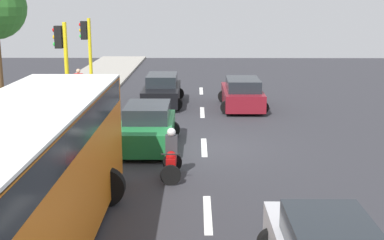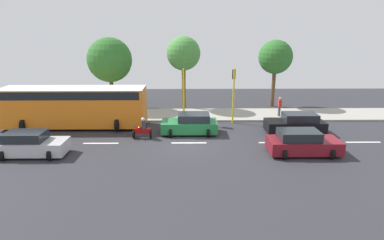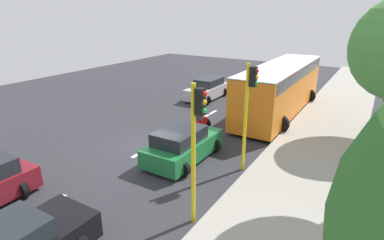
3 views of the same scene
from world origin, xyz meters
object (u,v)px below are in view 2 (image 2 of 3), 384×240
object	(u,v)px
car_maroon	(302,143)
motorcycle	(142,130)
street_tree_center	(183,54)
pedestrian_near_signal	(280,106)
traffic_light_midblock	(184,88)
street_tree_south	(275,57)
traffic_light_corner	(234,88)
car_silver	(31,145)
city_bus	(74,104)
street_tree_north	(110,60)
car_black	(296,124)
car_green	(190,124)

from	to	relation	value
car_maroon	motorcycle	size ratio (longest dim) A/B	2.84
car_maroon	street_tree_center	xyz separation A→B (m)	(11.57, 7.49, 4.54)
car_maroon	pedestrian_near_signal	size ratio (longest dim) A/B	2.57
car_maroon	traffic_light_midblock	size ratio (longest dim) A/B	0.96
street_tree_south	car_maroon	bearing A→B (deg)	173.62
motorcycle	traffic_light_corner	distance (m)	8.23
car_silver	traffic_light_corner	xyz separation A→B (m)	(6.88, -13.32, 2.22)
motorcycle	pedestrian_near_signal	xyz separation A→B (m)	(5.26, -11.22, 0.42)
street_tree_south	traffic_light_corner	bearing A→B (deg)	139.81
city_bus	traffic_light_midblock	size ratio (longest dim) A/B	2.44
car_silver	city_bus	bearing A→B (deg)	-7.42
car_silver	traffic_light_corner	bearing A→B (deg)	-62.66
car_silver	street_tree_north	distance (m)	12.50
car_maroon	city_bus	bearing A→B (deg)	70.31
traffic_light_corner	car_maroon	bearing A→B (deg)	-153.60
street_tree_north	car_black	bearing A→B (deg)	-116.14
car_black	traffic_light_corner	distance (m)	5.61
car_maroon	car_green	bearing A→B (deg)	59.62
car_green	motorcycle	xyz separation A→B (m)	(-1.04, 3.40, -0.07)
motorcycle	traffic_light_corner	world-z (taller)	traffic_light_corner
street_tree_center	traffic_light_midblock	bearing A→B (deg)	-179.23
street_tree_north	traffic_light_midblock	bearing A→B (deg)	-124.19
car_maroon	traffic_light_midblock	bearing A→B (deg)	47.41
car_maroon	car_green	distance (m)	8.01
street_tree_south	car_green	bearing A→B (deg)	135.46
car_silver	city_bus	size ratio (longest dim) A/B	0.38
car_green	car_silver	distance (m)	10.62
city_bus	traffic_light_midblock	world-z (taller)	traffic_light_midblock
car_silver	car_maroon	bearing A→B (deg)	-89.81
pedestrian_near_signal	car_green	bearing A→B (deg)	118.36
traffic_light_corner	street_tree_center	distance (m)	6.69
street_tree_north	traffic_light_corner	bearing A→B (deg)	-113.27
street_tree_south	street_tree_center	bearing A→B (deg)	95.94
city_bus	traffic_light_corner	distance (m)	12.66
car_maroon	traffic_light_corner	xyz separation A→B (m)	(6.83, 3.39, 2.22)
car_black	traffic_light_corner	world-z (taller)	traffic_light_corner
pedestrian_near_signal	street_tree_center	xyz separation A→B (m)	(3.30, 8.39, 4.20)
motorcycle	street_tree_north	xyz separation A→B (m)	(8.55, 4.08, 4.06)
motorcycle	car_maroon	bearing A→B (deg)	-106.26
pedestrian_near_signal	street_tree_north	world-z (taller)	street_tree_north
car_green	motorcycle	size ratio (longest dim) A/B	2.67
car_green	city_bus	bearing A→B (deg)	79.61
city_bus	traffic_light_midblock	xyz separation A→B (m)	(1.12, -8.53, 1.08)
traffic_light_midblock	traffic_light_corner	bearing A→B (deg)	-90.00
pedestrian_near_signal	car_maroon	bearing A→B (deg)	173.78
pedestrian_near_signal	street_tree_south	distance (m)	5.70
pedestrian_near_signal	traffic_light_midblock	world-z (taller)	traffic_light_midblock
traffic_light_corner	street_tree_south	size ratio (longest dim) A/B	0.69
city_bus	pedestrian_near_signal	bearing A→B (deg)	-81.37
car_silver	motorcycle	bearing A→B (deg)	-64.38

